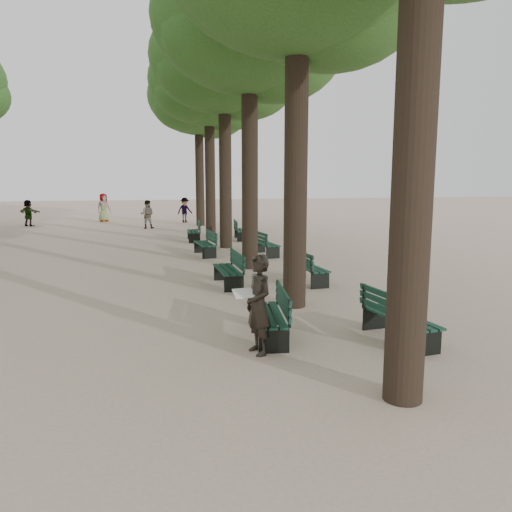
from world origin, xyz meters
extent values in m
plane|color=#CBB099|center=(0.00, 0.00, 0.00)|extent=(120.00, 120.00, 0.00)
cylinder|color=#33261C|center=(1.50, -2.00, 3.75)|extent=(0.52, 0.52, 7.50)
cylinder|color=#33261C|center=(1.50, 3.00, 3.75)|extent=(0.52, 0.52, 7.50)
cylinder|color=#33261C|center=(1.50, 8.00, 3.75)|extent=(0.52, 0.52, 7.50)
ellipsoid|color=#25521C|center=(1.50, 8.00, 7.70)|extent=(6.00, 6.00, 4.50)
cylinder|color=#33261C|center=(1.50, 13.00, 3.75)|extent=(0.52, 0.52, 7.50)
ellipsoid|color=#25521C|center=(1.50, 13.00, 7.70)|extent=(6.00, 6.00, 4.50)
cylinder|color=#33261C|center=(1.50, 18.00, 3.75)|extent=(0.52, 0.52, 7.50)
ellipsoid|color=#25521C|center=(1.50, 18.00, 7.70)|extent=(6.00, 6.00, 4.50)
cylinder|color=#33261C|center=(1.50, 23.00, 3.75)|extent=(0.52, 0.52, 7.50)
ellipsoid|color=#25521C|center=(1.50, 23.00, 7.70)|extent=(6.00, 6.00, 4.50)
cube|color=black|center=(0.35, 0.86, 0.23)|extent=(0.75, 1.85, 0.45)
cube|color=black|center=(0.35, 0.86, 0.45)|extent=(0.77, 1.86, 0.04)
cube|color=black|center=(0.63, 0.83, 0.72)|extent=(0.28, 1.79, 0.40)
cube|color=black|center=(0.35, 5.50, 0.23)|extent=(0.58, 1.82, 0.45)
cube|color=black|center=(0.35, 5.50, 0.45)|extent=(0.60, 1.82, 0.04)
cube|color=black|center=(0.63, 5.51, 0.72)|extent=(0.10, 1.80, 0.40)
cube|color=black|center=(0.35, 10.98, 0.23)|extent=(0.69, 1.84, 0.45)
cube|color=black|center=(0.35, 10.98, 0.45)|extent=(0.71, 1.84, 0.04)
cube|color=black|center=(0.63, 11.01, 0.72)|extent=(0.21, 1.80, 0.40)
cube|color=black|center=(0.35, 15.50, 0.23)|extent=(0.61, 1.82, 0.45)
cube|color=black|center=(0.35, 15.50, 0.45)|extent=(0.63, 1.82, 0.04)
cube|color=black|center=(0.63, 15.49, 0.72)|extent=(0.13, 1.80, 0.40)
cube|color=black|center=(2.65, 0.20, 0.23)|extent=(0.75, 1.85, 0.45)
cube|color=black|center=(2.65, 0.20, 0.45)|extent=(0.77, 1.86, 0.04)
cube|color=black|center=(2.37, 0.17, 0.72)|extent=(0.28, 1.79, 0.40)
cube|color=black|center=(2.65, 5.39, 0.23)|extent=(0.68, 1.84, 0.45)
cube|color=black|center=(2.65, 5.39, 0.45)|extent=(0.70, 1.84, 0.04)
cube|color=black|center=(2.37, 5.36, 0.72)|extent=(0.20, 1.80, 0.40)
cube|color=black|center=(2.65, 10.50, 0.23)|extent=(0.71, 1.85, 0.45)
cube|color=black|center=(2.65, 10.50, 0.45)|extent=(0.73, 1.85, 0.04)
cube|color=black|center=(2.37, 10.47, 0.72)|extent=(0.23, 1.79, 0.40)
cube|color=black|center=(2.65, 15.51, 0.23)|extent=(0.69, 1.84, 0.45)
cube|color=black|center=(2.65, 15.51, 0.45)|extent=(0.71, 1.84, 0.04)
cube|color=black|center=(2.37, 15.53, 0.72)|extent=(0.21, 1.80, 0.40)
imported|color=black|center=(0.01, 0.14, 0.84)|extent=(0.51, 0.74, 1.68)
cube|color=white|center=(-0.24, 0.14, 1.05)|extent=(0.37, 0.29, 0.12)
imported|color=#262628|center=(-1.71, 21.82, 0.82)|extent=(0.85, 0.50, 1.64)
imported|color=#262628|center=(-8.75, 24.84, 0.80)|extent=(1.43, 1.05, 1.60)
imported|color=#262628|center=(0.73, 25.39, 0.81)|extent=(1.10, 0.70, 1.63)
imported|color=#262628|center=(-4.54, 27.24, 0.94)|extent=(0.97, 0.84, 1.88)
camera|label=1|loc=(-1.76, -7.71, 2.93)|focal=35.00mm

